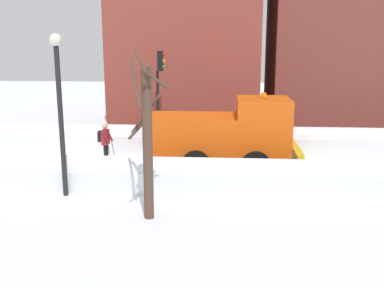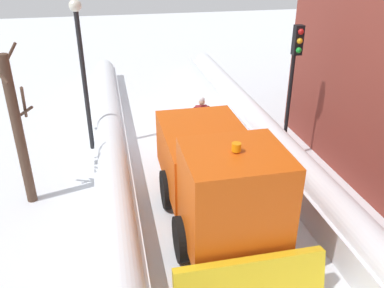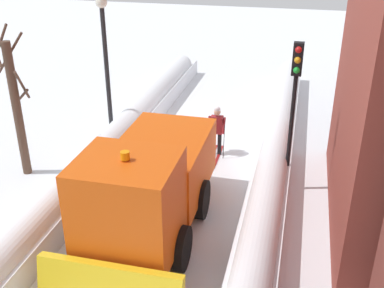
{
  "view_description": "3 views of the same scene",
  "coord_description": "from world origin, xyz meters",
  "px_view_note": "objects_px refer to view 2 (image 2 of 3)",
  "views": [
    {
      "loc": [
        17.16,
        6.17,
        4.97
      ],
      "look_at": [
        0.04,
        4.93,
        1.05
      ],
      "focal_mm": 41.71,
      "sensor_mm": 36.0,
      "label": 1
    },
    {
      "loc": [
        2.62,
        14.77,
        6.82
      ],
      "look_at": [
        0.48,
        4.81,
        1.73
      ],
      "focal_mm": 37.76,
      "sensor_mm": 36.0,
      "label": 2
    },
    {
      "loc": [
        -3.3,
        15.91,
        7.53
      ],
      "look_at": [
        -0.47,
        4.17,
        1.72
      ],
      "focal_mm": 43.76,
      "sensor_mm": 36.0,
      "label": 3
    }
  ],
  "objects_px": {
    "street_lamp": "(82,60)",
    "bare_tree_near": "(18,129)",
    "skier": "(202,117)",
    "traffic_light_pole": "(294,69)",
    "plow_truck": "(217,177)"
  },
  "relations": [
    {
      "from": "street_lamp",
      "to": "bare_tree_near",
      "type": "bearing_deg",
      "value": 60.84
    },
    {
      "from": "skier",
      "to": "traffic_light_pole",
      "type": "xyz_separation_m",
      "value": [
        -2.53,
        1.95,
        2.21
      ]
    },
    {
      "from": "skier",
      "to": "street_lamp",
      "type": "height_order",
      "value": "street_lamp"
    },
    {
      "from": "traffic_light_pole",
      "to": "bare_tree_near",
      "type": "xyz_separation_m",
      "value": [
        8.32,
        0.83,
        -0.9
      ]
    },
    {
      "from": "skier",
      "to": "bare_tree_near",
      "type": "xyz_separation_m",
      "value": [
        5.8,
        2.79,
        1.31
      ]
    },
    {
      "from": "street_lamp",
      "to": "skier",
      "type": "bearing_deg",
      "value": 175.87
    },
    {
      "from": "plow_truck",
      "to": "traffic_light_pole",
      "type": "xyz_separation_m",
      "value": [
        -3.33,
        -3.08,
        1.74
      ]
    },
    {
      "from": "skier",
      "to": "street_lamp",
      "type": "bearing_deg",
      "value": -4.13
    },
    {
      "from": "street_lamp",
      "to": "plow_truck",
      "type": "bearing_deg",
      "value": 121.59
    },
    {
      "from": "traffic_light_pole",
      "to": "street_lamp",
      "type": "bearing_deg",
      "value": -18.81
    },
    {
      "from": "bare_tree_near",
      "to": "skier",
      "type": "bearing_deg",
      "value": -154.31
    },
    {
      "from": "traffic_light_pole",
      "to": "bare_tree_near",
      "type": "relative_size",
      "value": 0.95
    },
    {
      "from": "plow_truck",
      "to": "street_lamp",
      "type": "bearing_deg",
      "value": -58.41
    },
    {
      "from": "street_lamp",
      "to": "bare_tree_near",
      "type": "relative_size",
      "value": 1.09
    },
    {
      "from": "traffic_light_pole",
      "to": "street_lamp",
      "type": "height_order",
      "value": "street_lamp"
    }
  ]
}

